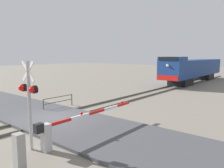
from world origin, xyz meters
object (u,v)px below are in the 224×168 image
Objects in this scene: crossing_signal at (29,95)px; utility_cabinet at (19,152)px; guard_railing at (58,100)px; crossing_gate at (64,127)px; locomotive at (194,69)px.

crossing_signal is 2.54m from utility_cabinet.
crossing_signal is 8.10m from guard_railing.
crossing_gate is at bearing 104.95° from utility_cabinet.
crossing_gate is 2.64m from utility_cabinet.
guard_railing is at bearing 134.23° from crossing_signal.
guard_railing is (-5.50, 5.65, -1.85)m from crossing_signal.
guard_railing is (-6.16, 4.35, -0.23)m from crossing_gate.
crossing_gate is 4.80× the size of utility_cabinet.
locomotive is 2.82× the size of crossing_gate.
utility_cabinet is (4.62, -31.00, -1.42)m from locomotive.
locomotive is 24.26m from guard_railing.
crossing_gate is 7.54m from guard_railing.
crossing_signal reaches higher than crossing_gate.
crossing_gate is (3.94, -28.46, -1.27)m from locomotive.
locomotive is at bearing 84.74° from guard_railing.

